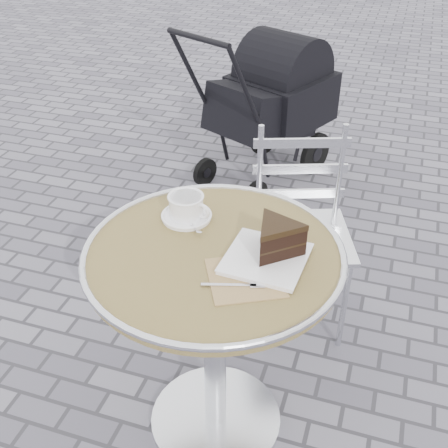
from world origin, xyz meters
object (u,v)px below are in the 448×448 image
(baby_stroller, at_px, (270,109))
(cake_plate_set, at_px, (274,243))
(cappuccino_set, at_px, (187,208))
(cafe_table, at_px, (214,297))
(bistro_chair, at_px, (300,207))

(baby_stroller, bearing_deg, cake_plate_set, -51.48)
(cappuccino_set, height_order, baby_stroller, baby_stroller)
(cappuccino_set, xyz_separation_m, cake_plate_set, (0.29, -0.11, 0.02))
(cafe_table, distance_m, bistro_chair, 0.68)
(bistro_chair, bearing_deg, cake_plate_set, -106.28)
(cafe_table, distance_m, baby_stroller, 1.77)
(cappuccino_set, bearing_deg, baby_stroller, 108.13)
(cappuccino_set, xyz_separation_m, bistro_chair, (0.25, 0.53, -0.27))
(cappuccino_set, bearing_deg, cake_plate_set, -8.32)
(cake_plate_set, relative_size, baby_stroller, 0.33)
(bistro_chair, bearing_deg, baby_stroller, 90.07)
(cake_plate_set, xyz_separation_m, baby_stroller, (-0.43, 1.72, -0.36))
(bistro_chair, xyz_separation_m, baby_stroller, (-0.39, 1.08, -0.08))
(cafe_table, bearing_deg, baby_stroller, 98.90)
(cappuccino_set, distance_m, baby_stroller, 1.65)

